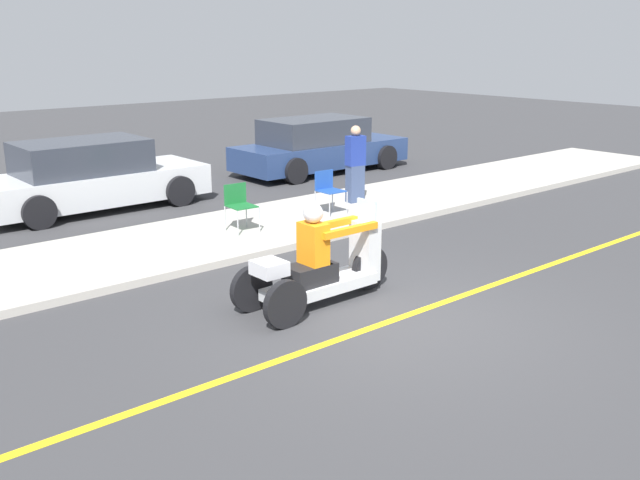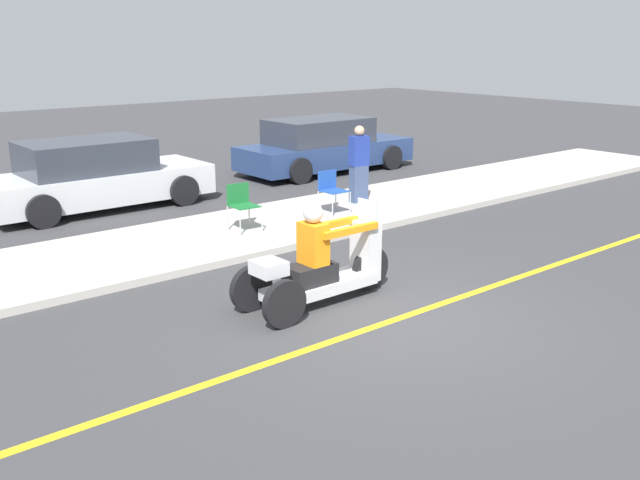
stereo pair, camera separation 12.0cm
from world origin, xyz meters
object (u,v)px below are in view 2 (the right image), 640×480
at_px(motorcycle_trike, 320,268).
at_px(spectator_by_tree, 359,166).
at_px(folding_chair_set_back, 242,202).
at_px(parked_car_lot_left, 95,176).
at_px(parked_car_lot_right, 324,146).
at_px(folding_chair_curbside, 331,187).

relative_size(motorcycle_trike, spectator_by_tree, 1.50).
bearing_deg(folding_chair_set_back, parked_car_lot_left, 107.43).
bearing_deg(spectator_by_tree, motorcycle_trike, -137.55).
bearing_deg(parked_car_lot_right, folding_chair_curbside, -128.03).
xyz_separation_m(spectator_by_tree, parked_car_lot_right, (2.05, 3.61, -0.21)).
height_order(motorcycle_trike, spectator_by_tree, spectator_by_tree).
xyz_separation_m(motorcycle_trike, folding_chair_set_back, (1.04, 3.46, 0.13)).
distance_m(spectator_by_tree, folding_chair_set_back, 3.13).
height_order(folding_chair_set_back, parked_car_lot_left, parked_car_lot_left).
bearing_deg(folding_chair_curbside, parked_car_lot_right, 51.97).
distance_m(folding_chair_set_back, parked_car_lot_left, 3.87).
bearing_deg(motorcycle_trike, folding_chair_set_back, 73.28).
bearing_deg(parked_car_lot_right, parked_car_lot_left, -177.75).
xyz_separation_m(folding_chair_curbside, parked_car_lot_right, (3.11, 3.97, 0.05)).
bearing_deg(folding_chair_curbside, motorcycle_trike, -132.00).
height_order(folding_chair_set_back, folding_chair_curbside, same).
distance_m(spectator_by_tree, folding_chair_curbside, 1.15).
bearing_deg(folding_chair_curbside, folding_chair_set_back, 178.91).
relative_size(spectator_by_tree, folding_chair_curbside, 1.93).
relative_size(folding_chair_set_back, parked_car_lot_left, 0.18).
relative_size(folding_chair_curbside, parked_car_lot_right, 0.17).
bearing_deg(spectator_by_tree, folding_chair_set_back, -174.04).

